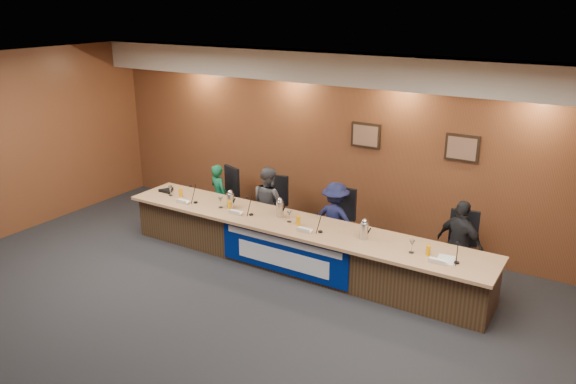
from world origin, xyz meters
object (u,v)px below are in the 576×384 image
at_px(panelist_b, 269,203).
at_px(carafe_left, 230,201).
at_px(office_chair_d, 461,253).
at_px(carafe_mid, 280,209).
at_px(panelist_a, 219,196).
at_px(office_chair_a, 223,200).
at_px(speakerphone, 167,191).
at_px(banner, 283,253).
at_px(office_chair_b, 272,211).
at_px(panelist_c, 335,219).
at_px(office_chair_c, 338,225).
at_px(carafe_right, 364,231).
at_px(dais_body, 297,246).
at_px(panelist_d, 460,244).

distance_m(panelist_b, carafe_left, 0.81).
relative_size(office_chair_d, carafe_mid, 1.88).
bearing_deg(panelist_a, office_chair_a, -67.56).
distance_m(office_chair_d, speakerphone, 5.09).
xyz_separation_m(banner, panelist_b, (-0.98, 1.11, 0.27)).
bearing_deg(panelist_a, office_chair_b, -152.36).
height_order(panelist_c, office_chair_b, panelist_c).
distance_m(panelist_c, office_chair_c, 0.17).
bearing_deg(office_chair_b, office_chair_c, -9.39).
height_order(panelist_a, carafe_right, panelist_a).
relative_size(office_chair_c, carafe_mid, 1.88).
height_order(banner, carafe_left, carafe_left).
bearing_deg(office_chair_d, dais_body, -171.73).
height_order(panelist_a, carafe_left, panelist_a).
xyz_separation_m(panelist_a, speakerphone, (-0.62, -0.69, 0.19)).
xyz_separation_m(office_chair_b, speakerphone, (-1.72, -0.79, 0.30)).
height_order(banner, panelist_d, panelist_d).
bearing_deg(office_chair_c, carafe_mid, -131.79).
bearing_deg(carafe_right, carafe_mid, 176.32).
relative_size(office_chair_d, speakerphone, 1.50).
relative_size(panelist_b, panelist_d, 0.99).
bearing_deg(office_chair_b, panelist_b, -99.39).
bearing_deg(dais_body, office_chair_b, 141.03).
distance_m(panelist_c, speakerphone, 3.09).
height_order(banner, office_chair_d, banner).
relative_size(banner, office_chair_b, 4.58).
distance_m(dais_body, office_chair_a, 2.23).
distance_m(banner, speakerphone, 2.76).
bearing_deg(panelist_a, office_chair_d, -156.26).
xyz_separation_m(office_chair_d, speakerphone, (-5.02, -0.79, 0.30)).
distance_m(banner, office_chair_c, 1.25).
height_order(carafe_left, speakerphone, carafe_left).
bearing_deg(panelist_b, carafe_mid, 158.46).
bearing_deg(banner, office_chair_b, 129.04).
distance_m(panelist_b, panelist_d, 3.31).
distance_m(panelist_c, office_chair_d, 2.02).
bearing_deg(office_chair_d, carafe_left, -177.48).
bearing_deg(office_chair_a, banner, -10.16).
bearing_deg(office_chair_a, speakerphone, -108.16).
xyz_separation_m(panelist_c, carafe_mid, (-0.65, -0.65, 0.25)).
bearing_deg(office_chair_c, panelist_c, -90.69).
height_order(office_chair_b, speakerphone, speakerphone).
bearing_deg(banner, panelist_a, 151.95).
bearing_deg(office_chair_a, panelist_b, 14.79).
bearing_deg(panelist_d, speakerphone, 28.56).
xyz_separation_m(banner, office_chair_a, (-2.08, 1.21, 0.10)).
xyz_separation_m(office_chair_c, office_chair_d, (2.02, 0.00, 0.00)).
xyz_separation_m(panelist_a, office_chair_c, (2.39, 0.10, -0.11)).
distance_m(panelist_d, office_chair_c, 2.03).
bearing_deg(panelist_d, banner, 46.20).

